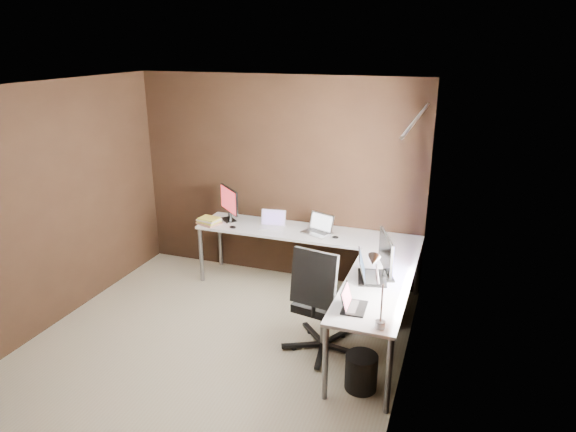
% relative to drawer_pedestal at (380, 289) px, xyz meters
% --- Properties ---
extents(room, '(3.60, 3.60, 2.50)m').
position_rel_drawer_pedestal_xyz_m(room, '(-1.09, -1.08, 0.98)').
color(room, tan).
rests_on(room, ground).
extents(desk, '(2.65, 2.25, 0.73)m').
position_rel_drawer_pedestal_xyz_m(desk, '(-0.59, -0.11, 0.38)').
color(desk, silver).
rests_on(desk, ground).
extents(drawer_pedestal, '(0.42, 0.50, 0.60)m').
position_rel_drawer_pedestal_xyz_m(drawer_pedestal, '(0.00, 0.00, 0.00)').
color(drawer_pedestal, silver).
rests_on(drawer_pedestal, ground).
extents(monitor_left, '(0.38, 0.34, 0.42)m').
position_rel_drawer_pedestal_xyz_m(monitor_left, '(-1.98, 0.41, 0.67)').
color(monitor_left, black).
rests_on(monitor_left, desk).
extents(monitor_right, '(0.22, 0.50, 0.43)m').
position_rel_drawer_pedestal_xyz_m(monitor_right, '(0.12, -0.60, 0.68)').
color(monitor_right, black).
rests_on(monitor_right, desk).
extents(laptop_white, '(0.32, 0.25, 0.20)m').
position_rel_drawer_pedestal_xyz_m(laptop_white, '(-1.39, 0.34, 0.48)').
color(laptop_white, silver).
rests_on(laptop_white, desk).
extents(laptop_silver, '(0.39, 0.34, 0.22)m').
position_rel_drawer_pedestal_xyz_m(laptop_silver, '(-0.81, 0.35, 0.48)').
color(laptop_silver, silver).
rests_on(laptop_silver, desk).
extents(laptop_black_big, '(0.34, 0.42, 0.25)m').
position_rel_drawer_pedestal_xyz_m(laptop_black_big, '(-0.03, -0.65, 0.48)').
color(laptop_black_big, black).
rests_on(laptop_black_big, desk).
extents(laptop_black_small, '(0.21, 0.29, 0.19)m').
position_rel_drawer_pedestal_xyz_m(laptop_black_small, '(-0.05, -1.27, 0.47)').
color(laptop_black_small, black).
rests_on(laptop_black_small, desk).
extents(book_stack, '(0.32, 0.28, 0.08)m').
position_rel_drawer_pedestal_xyz_m(book_stack, '(-2.16, 0.19, 0.47)').
color(book_stack, '#A36C58').
rests_on(book_stack, desk).
extents(mouse_left, '(0.09, 0.06, 0.03)m').
position_rel_drawer_pedestal_xyz_m(mouse_left, '(-1.82, 0.15, 0.45)').
color(mouse_left, black).
rests_on(mouse_left, desk).
extents(mouse_corner, '(0.08, 0.05, 0.03)m').
position_rel_drawer_pedestal_xyz_m(mouse_corner, '(-0.58, 0.24, 0.45)').
color(mouse_corner, black).
rests_on(mouse_corner, desk).
extents(desk_lamp, '(0.19, 0.22, 0.59)m').
position_rel_drawer_pedestal_xyz_m(desk_lamp, '(0.16, -1.44, 0.80)').
color(desk_lamp, slate).
rests_on(desk_lamp, desk).
extents(office_chair, '(0.62, 0.63, 1.10)m').
position_rel_drawer_pedestal_xyz_m(office_chair, '(-0.41, -0.88, 0.02)').
color(office_chair, black).
rests_on(office_chair, ground).
extents(wastebasket, '(0.35, 0.35, 0.32)m').
position_rel_drawer_pedestal_xyz_m(wastebasket, '(0.07, -1.32, -0.14)').
color(wastebasket, black).
rests_on(wastebasket, ground).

